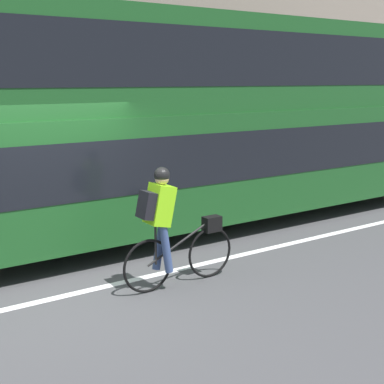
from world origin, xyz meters
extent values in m
plane|color=#424244|center=(0.00, 0.00, 0.00)|extent=(80.00, 80.00, 0.00)
cube|color=silver|center=(0.00, -0.19, 0.00)|extent=(50.00, 0.14, 0.01)
cylinder|color=black|center=(7.68, 1.68, 0.54)|extent=(1.07, 0.30, 1.07)
cylinder|color=black|center=(0.38, 1.68, 0.54)|extent=(1.07, 0.30, 1.07)
cube|color=#194C1E|center=(4.03, 1.68, 1.29)|extent=(11.77, 2.49, 1.95)
cube|color=black|center=(4.03, 1.68, 1.53)|extent=(11.30, 2.51, 0.86)
cube|color=#194C1E|center=(4.03, 1.68, 3.10)|extent=(11.77, 2.39, 1.66)
cube|color=black|center=(4.03, 1.68, 3.18)|extent=(11.30, 2.41, 0.93)
torus|color=black|center=(1.90, -0.70, 0.37)|extent=(0.75, 0.04, 0.75)
torus|color=black|center=(0.87, -0.70, 0.37)|extent=(0.75, 0.04, 0.75)
cylinder|color=black|center=(1.39, -0.70, 0.61)|extent=(1.04, 0.03, 0.51)
cylinder|color=black|center=(1.00, -0.70, 0.65)|extent=(0.03, 0.03, 0.55)
cube|color=black|center=(1.93, -0.70, 0.80)|extent=(0.26, 0.16, 0.22)
cube|color=#8CE019|center=(1.07, -0.70, 1.19)|extent=(0.37, 0.32, 0.58)
cube|color=black|center=(0.87, -0.70, 1.21)|extent=(0.21, 0.26, 0.38)
cylinder|color=#384C7A|center=(1.11, -0.61, 0.59)|extent=(0.22, 0.11, 0.67)
cylinder|color=#384C7A|center=(1.11, -0.79, 0.59)|extent=(0.20, 0.11, 0.67)
sphere|color=tan|center=(1.11, -0.70, 1.55)|extent=(0.19, 0.19, 0.19)
sphere|color=black|center=(1.11, -0.70, 1.59)|extent=(0.21, 0.21, 0.21)
cylinder|color=#262628|center=(4.19, 5.43, 0.63)|extent=(0.48, 0.48, 0.96)
camera|label=1|loc=(-2.44, -6.67, 2.83)|focal=50.00mm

